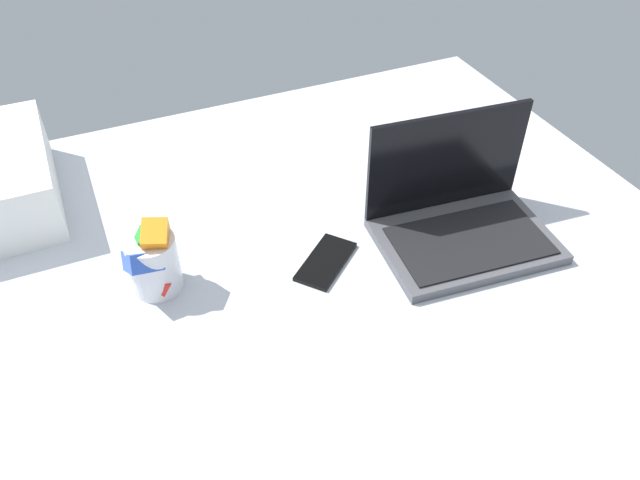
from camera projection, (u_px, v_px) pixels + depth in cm
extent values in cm
cube|color=#B7BCC6|center=(244.00, 341.00, 116.31)|extent=(180.00, 140.00, 18.00)
cube|color=#4C4C51|center=(465.00, 240.00, 122.26)|extent=(34.96, 25.92, 2.00)
cube|color=black|center=(470.00, 241.00, 120.40)|extent=(30.43, 19.58, 0.40)
cube|color=black|center=(447.00, 161.00, 122.51)|extent=(32.95, 4.01, 21.00)
cylinder|color=silver|center=(154.00, 264.00, 110.74)|extent=(9.00, 9.00, 11.00)
cube|color=red|center=(161.00, 277.00, 111.71)|extent=(7.45, 7.53, 5.68)
cube|color=yellow|center=(150.00, 264.00, 111.73)|extent=(6.95, 6.55, 5.12)
cube|color=blue|center=(154.00, 262.00, 109.65)|extent=(5.51, 6.61, 4.62)
cube|color=blue|center=(143.00, 260.00, 107.34)|extent=(7.11, 7.21, 6.75)
cube|color=#268C33|center=(151.00, 238.00, 109.02)|extent=(5.71, 6.82, 6.49)
cube|color=orange|center=(156.00, 236.00, 106.72)|extent=(5.91, 7.37, 6.11)
cube|color=black|center=(326.00, 261.00, 118.63)|extent=(15.07, 14.25, 0.80)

